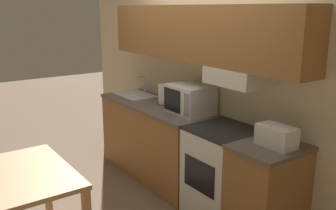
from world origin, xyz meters
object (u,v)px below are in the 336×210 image
(microwave, at_px, (190,99))
(toaster, at_px, (276,136))
(paper_towel_roll, at_px, (164,95))
(sink_basin, at_px, (135,95))
(dining_table, at_px, (21,187))
(stove_range, at_px, (222,173))

(microwave, xyz_separation_m, toaster, (1.19, -0.06, -0.07))
(paper_towel_roll, bearing_deg, microwave, 1.19)
(sink_basin, relative_size, dining_table, 0.54)
(stove_range, xyz_separation_m, dining_table, (-0.40, -1.76, 0.20))
(stove_range, relative_size, sink_basin, 1.66)
(stove_range, height_order, sink_basin, sink_basin)
(microwave, relative_size, sink_basin, 0.84)
(sink_basin, height_order, dining_table, sink_basin)
(dining_table, bearing_deg, toaster, 60.90)
(toaster, distance_m, paper_towel_roll, 1.68)
(microwave, height_order, sink_basin, microwave)
(stove_range, height_order, dining_table, stove_range)
(dining_table, bearing_deg, stove_range, 77.20)
(sink_basin, bearing_deg, stove_range, 0.11)
(sink_basin, distance_m, dining_table, 2.16)
(microwave, xyz_separation_m, paper_towel_roll, (-0.49, -0.01, -0.04))
(toaster, height_order, sink_basin, sink_basin)
(stove_range, distance_m, paper_towel_roll, 1.23)
(stove_range, xyz_separation_m, toaster, (0.59, 0.02, 0.54))
(stove_range, bearing_deg, toaster, 1.83)
(toaster, xyz_separation_m, dining_table, (-0.99, -1.78, -0.34))
(sink_basin, bearing_deg, dining_table, -54.91)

